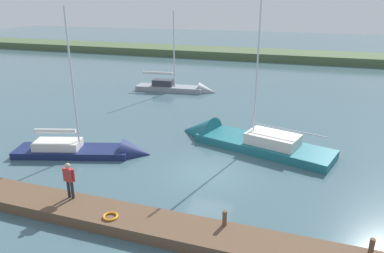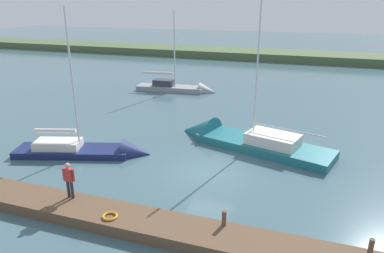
{
  "view_description": "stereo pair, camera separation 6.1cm",
  "coord_description": "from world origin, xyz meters",
  "px_view_note": "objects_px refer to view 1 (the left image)",
  "views": [
    {
      "loc": [
        -4.97,
        17.45,
        9.2
      ],
      "look_at": [
        1.65,
        -1.9,
        2.0
      ],
      "focal_mm": 33.52,
      "sensor_mm": 36.0,
      "label": 1
    },
    {
      "loc": [
        -5.03,
        17.43,
        9.2
      ],
      "look_at": [
        1.65,
        -1.9,
        2.0
      ],
      "focal_mm": 33.52,
      "sensor_mm": 36.0,
      "label": 2
    }
  ],
  "objects_px": {
    "sailboat_inner_slip": "(93,152)",
    "sailboat_mid_channel": "(181,89)",
    "mooring_post_near": "(372,246)",
    "mooring_post_far": "(225,218)",
    "sailboat_near_dock": "(236,141)",
    "person_on_dock": "(69,178)",
    "life_ring_buoy": "(110,216)"
  },
  "relations": [
    {
      "from": "sailboat_near_dock",
      "to": "person_on_dock",
      "type": "distance_m",
      "value": 11.91
    },
    {
      "from": "sailboat_mid_channel",
      "to": "sailboat_near_dock",
      "type": "distance_m",
      "value": 15.42
    },
    {
      "from": "life_ring_buoy",
      "to": "person_on_dock",
      "type": "relative_size",
      "value": 0.37
    },
    {
      "from": "mooring_post_near",
      "to": "person_on_dock",
      "type": "height_order",
      "value": "person_on_dock"
    },
    {
      "from": "mooring_post_near",
      "to": "mooring_post_far",
      "type": "height_order",
      "value": "mooring_post_far"
    },
    {
      "from": "mooring_post_far",
      "to": "sailboat_near_dock",
      "type": "height_order",
      "value": "sailboat_near_dock"
    },
    {
      "from": "sailboat_near_dock",
      "to": "mooring_post_near",
      "type": "bearing_deg",
      "value": 141.04
    },
    {
      "from": "sailboat_inner_slip",
      "to": "person_on_dock",
      "type": "distance_m",
      "value": 6.34
    },
    {
      "from": "sailboat_near_dock",
      "to": "person_on_dock",
      "type": "xyz_separation_m",
      "value": [
        5.53,
        10.46,
        1.4
      ]
    },
    {
      "from": "sailboat_near_dock",
      "to": "sailboat_inner_slip",
      "type": "xyz_separation_m",
      "value": [
        8.11,
        4.85,
        -0.01
      ]
    },
    {
      "from": "mooring_post_near",
      "to": "mooring_post_far",
      "type": "relative_size",
      "value": 0.96
    },
    {
      "from": "mooring_post_far",
      "to": "person_on_dock",
      "type": "height_order",
      "value": "person_on_dock"
    },
    {
      "from": "mooring_post_near",
      "to": "sailboat_mid_channel",
      "type": "bearing_deg",
      "value": -55.1
    },
    {
      "from": "mooring_post_far",
      "to": "person_on_dock",
      "type": "bearing_deg",
      "value": 1.75
    },
    {
      "from": "sailboat_inner_slip",
      "to": "sailboat_mid_channel",
      "type": "bearing_deg",
      "value": 74.86
    },
    {
      "from": "person_on_dock",
      "to": "life_ring_buoy",
      "type": "bearing_deg",
      "value": -104.19
    },
    {
      "from": "life_ring_buoy",
      "to": "sailboat_inner_slip",
      "type": "distance_m",
      "value": 8.25
    },
    {
      "from": "mooring_post_far",
      "to": "person_on_dock",
      "type": "relative_size",
      "value": 0.37
    },
    {
      "from": "sailboat_mid_channel",
      "to": "person_on_dock",
      "type": "xyz_separation_m",
      "value": [
        -3.26,
        23.13,
        1.36
      ]
    },
    {
      "from": "mooring_post_near",
      "to": "sailboat_inner_slip",
      "type": "height_order",
      "value": "sailboat_inner_slip"
    },
    {
      "from": "person_on_dock",
      "to": "mooring_post_near",
      "type": "bearing_deg",
      "value": -85.45
    },
    {
      "from": "sailboat_inner_slip",
      "to": "person_on_dock",
      "type": "xyz_separation_m",
      "value": [
        -2.59,
        5.61,
        1.41
      ]
    },
    {
      "from": "person_on_dock",
      "to": "sailboat_mid_channel",
      "type": "bearing_deg",
      "value": 11.58
    },
    {
      "from": "sailboat_mid_channel",
      "to": "sailboat_inner_slip",
      "type": "xyz_separation_m",
      "value": [
        -0.68,
        17.52,
        -0.04
      ]
    },
    {
      "from": "life_ring_buoy",
      "to": "sailboat_mid_channel",
      "type": "distance_m",
      "value": 24.66
    },
    {
      "from": "life_ring_buoy",
      "to": "sailboat_mid_channel",
      "type": "height_order",
      "value": "sailboat_mid_channel"
    },
    {
      "from": "sailboat_mid_channel",
      "to": "sailboat_near_dock",
      "type": "xyz_separation_m",
      "value": [
        -8.79,
        12.68,
        -0.04
      ]
    },
    {
      "from": "mooring_post_far",
      "to": "mooring_post_near",
      "type": "bearing_deg",
      "value": 180.0
    },
    {
      "from": "life_ring_buoy",
      "to": "sailboat_inner_slip",
      "type": "xyz_separation_m",
      "value": [
        5.15,
        -6.43,
        -0.43
      ]
    },
    {
      "from": "mooring_post_near",
      "to": "sailboat_near_dock",
      "type": "xyz_separation_m",
      "value": [
        7.2,
        -10.24,
        -0.68
      ]
    },
    {
      "from": "sailboat_near_dock",
      "to": "person_on_dock",
      "type": "bearing_deg",
      "value": 78.08
    },
    {
      "from": "sailboat_near_dock",
      "to": "sailboat_inner_slip",
      "type": "bearing_deg",
      "value": 46.78
    }
  ]
}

